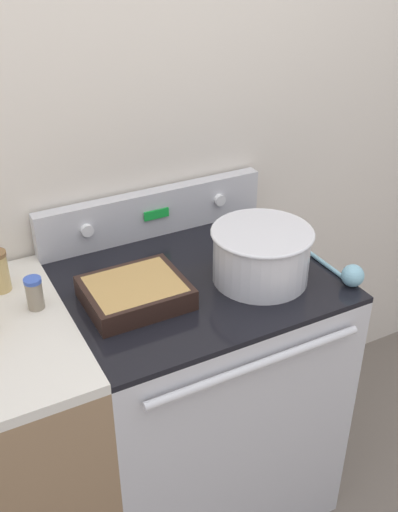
{
  "coord_description": "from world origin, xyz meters",
  "views": [
    {
      "loc": [
        -0.72,
        -1.04,
        1.94
      ],
      "look_at": [
        0.02,
        0.36,
        1.01
      ],
      "focal_mm": 42.0,
      "sensor_mm": 36.0,
      "label": 1
    }
  ],
  "objects_px": {
    "ladle": "(350,274)",
    "mixing_bowl": "(261,252)",
    "casserole_dish": "(135,292)",
    "spice_jar_blue_cap": "(34,293)"
  },
  "relations": [
    {
      "from": "mixing_bowl",
      "to": "ladle",
      "type": "relative_size",
      "value": 1.2
    },
    {
      "from": "spice_jar_blue_cap",
      "to": "ladle",
      "type": "bearing_deg",
      "value": -18.91
    },
    {
      "from": "mixing_bowl",
      "to": "ladle",
      "type": "xyz_separation_m",
      "value": [
        0.22,
        -0.15,
        -0.06
      ]
    },
    {
      "from": "casserole_dish",
      "to": "ladle",
      "type": "distance_m",
      "value": 0.64
    },
    {
      "from": "mixing_bowl",
      "to": "spice_jar_blue_cap",
      "type": "height_order",
      "value": "mixing_bowl"
    },
    {
      "from": "ladle",
      "to": "mixing_bowl",
      "type": "bearing_deg",
      "value": 146.36
    },
    {
      "from": "casserole_dish",
      "to": "spice_jar_blue_cap",
      "type": "xyz_separation_m",
      "value": [
        -0.26,
        0.09,
        0.03
      ]
    },
    {
      "from": "mixing_bowl",
      "to": "casserole_dish",
      "type": "distance_m",
      "value": 0.39
    },
    {
      "from": "mixing_bowl",
      "to": "spice_jar_blue_cap",
      "type": "relative_size",
      "value": 3.2
    },
    {
      "from": "mixing_bowl",
      "to": "casserole_dish",
      "type": "relative_size",
      "value": 1.08
    }
  ]
}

